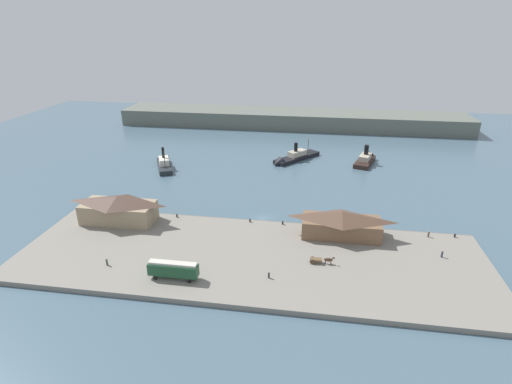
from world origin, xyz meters
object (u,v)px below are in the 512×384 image
(street_tram, at_px, (173,269))
(pedestrian_by_tram, at_px, (107,262))
(mooring_post_center_east, at_px, (283,223))
(ferry_moored_west, at_px, (292,158))
(pedestrian_walking_east, at_px, (269,275))
(pedestrian_standing_center, at_px, (442,254))
(ferry_moored_east, at_px, (366,159))
(pedestrian_walking_west, at_px, (429,234))
(mooring_post_center_west, at_px, (250,220))
(ferry_shed_central_terminal, at_px, (118,209))
(mooring_post_west, at_px, (455,236))
(ferry_shed_customs_shed, at_px, (341,224))
(ferry_departing_north, at_px, (164,163))
(horse_cart, at_px, (321,260))
(mooring_post_east, at_px, (177,216))

(street_tram, bearing_deg, pedestrian_by_tram, 171.39)
(mooring_post_center_east, relative_size, ferry_moored_west, 0.04)
(pedestrian_by_tram, bearing_deg, pedestrian_walking_east, 1.13)
(pedestrian_standing_center, xyz_separation_m, ferry_moored_east, (-10.62, 70.57, -0.59))
(pedestrian_walking_west, bearing_deg, pedestrian_by_tram, -161.83)
(street_tram, bearing_deg, pedestrian_standing_center, 16.62)
(mooring_post_center_west, bearing_deg, pedestrian_walking_west, -1.55)
(ferry_shed_central_terminal, height_order, mooring_post_west, ferry_shed_central_terminal)
(ferry_shed_customs_shed, distance_m, mooring_post_center_east, 15.95)
(mooring_post_center_east, distance_m, ferry_moored_east, 65.96)
(ferry_moored_west, bearing_deg, pedestrian_by_tram, -113.35)
(ferry_shed_central_terminal, relative_size, pedestrian_standing_center, 11.26)
(ferry_shed_customs_shed, distance_m, pedestrian_by_tram, 57.07)
(ferry_departing_north, bearing_deg, ferry_moored_west, 16.65)
(mooring_post_center_west, bearing_deg, mooring_post_center_east, -0.27)
(pedestrian_walking_west, height_order, pedestrian_standing_center, pedestrian_standing_center)
(ferry_departing_north, bearing_deg, mooring_post_center_west, -46.27)
(ferry_moored_west, bearing_deg, ferry_shed_customs_shed, -74.65)
(ferry_shed_central_terminal, bearing_deg, mooring_post_center_west, 8.13)
(ferry_shed_central_terminal, distance_m, mooring_post_center_east, 44.91)
(pedestrian_standing_center, distance_m, ferry_moored_west, 78.74)
(pedestrian_by_tram, distance_m, mooring_post_center_east, 45.40)
(pedestrian_standing_center, distance_m, mooring_post_west, 11.91)
(pedestrian_walking_west, height_order, mooring_post_center_west, pedestrian_walking_west)
(mooring_post_west, bearing_deg, street_tram, -156.64)
(pedestrian_by_tram, height_order, ferry_moored_east, ferry_moored_east)
(mooring_post_west, relative_size, mooring_post_center_east, 1.00)
(pedestrian_by_tram, bearing_deg, ferry_shed_central_terminal, 108.94)
(pedestrian_walking_east, bearing_deg, ferry_shed_central_terminal, 155.48)
(ferry_shed_central_terminal, height_order, ferry_departing_north, ferry_shed_central_terminal)
(ferry_shed_central_terminal, distance_m, pedestrian_by_tram, 22.11)
(ferry_shed_central_terminal, height_order, pedestrian_standing_center, ferry_shed_central_terminal)
(mooring_post_west, distance_m, mooring_post_center_east, 44.05)
(pedestrian_walking_west, bearing_deg, ferry_shed_customs_shed, -173.38)
(horse_cart, distance_m, ferry_moored_east, 79.39)
(pedestrian_by_tram, xyz_separation_m, ferry_moored_west, (35.84, 83.04, -0.79))
(mooring_post_center_east, bearing_deg, ferry_moored_west, 91.55)
(pedestrian_walking_east, relative_size, mooring_post_west, 1.71)
(street_tram, bearing_deg, ferry_departing_north, 112.29)
(street_tram, relative_size, mooring_post_center_east, 12.00)
(ferry_departing_north, height_order, ferry_moored_east, ferry_departing_north)
(mooring_post_east, relative_size, mooring_post_center_east, 1.00)
(mooring_post_center_east, xyz_separation_m, ferry_departing_north, (-49.91, 42.82, -0.23))
(ferry_shed_central_terminal, height_order, street_tram, ferry_shed_central_terminal)
(street_tram, relative_size, ferry_departing_north, 0.58)
(pedestrian_standing_center, height_order, mooring_post_west, pedestrian_standing_center)
(street_tram, height_order, pedestrian_walking_east, street_tram)
(pedestrian_walking_east, bearing_deg, ferry_moored_west, 90.62)
(mooring_post_east, distance_m, ferry_departing_north, 47.53)
(street_tram, distance_m, ferry_departing_north, 76.86)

